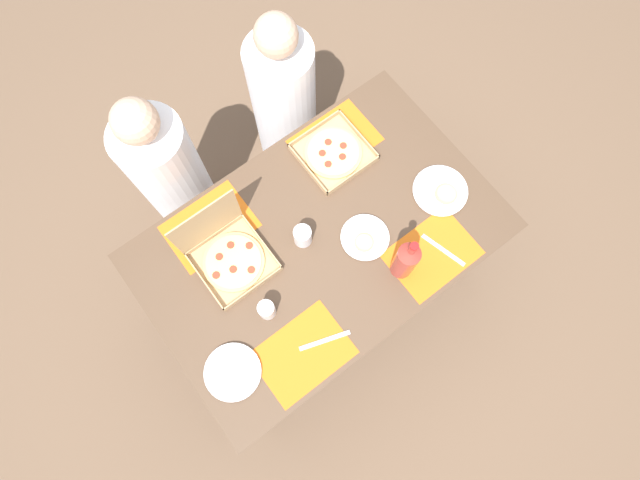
# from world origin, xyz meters

# --- Properties ---
(ground_plane) EXTENTS (6.00, 6.00, 0.00)m
(ground_plane) POSITION_xyz_m (0.00, 0.00, 0.00)
(ground_plane) COLOR brown
(dining_table) EXTENTS (1.48, 0.96, 0.74)m
(dining_table) POSITION_xyz_m (0.00, 0.00, 0.64)
(dining_table) COLOR #3F3328
(dining_table) RESTS_ON ground_plane
(placemat_near_left) EXTENTS (0.36, 0.26, 0.00)m
(placemat_near_left) POSITION_xyz_m (-0.33, -0.33, 0.74)
(placemat_near_left) COLOR orange
(placemat_near_left) RESTS_ON dining_table
(placemat_near_right) EXTENTS (0.36, 0.26, 0.00)m
(placemat_near_right) POSITION_xyz_m (0.33, -0.33, 0.74)
(placemat_near_right) COLOR orange
(placemat_near_right) RESTS_ON dining_table
(placemat_far_left) EXTENTS (0.36, 0.26, 0.00)m
(placemat_far_left) POSITION_xyz_m (-0.33, 0.33, 0.74)
(placemat_far_left) COLOR orange
(placemat_far_left) RESTS_ON dining_table
(placemat_far_right) EXTENTS (0.36, 0.26, 0.00)m
(placemat_far_right) POSITION_xyz_m (0.33, 0.33, 0.74)
(placemat_far_right) COLOR orange
(placemat_far_right) RESTS_ON dining_table
(pizza_box_corner_left) EXTENTS (0.29, 0.29, 0.04)m
(pizza_box_corner_left) POSITION_xyz_m (0.29, 0.28, 0.75)
(pizza_box_corner_left) COLOR tan
(pizza_box_corner_left) RESTS_ON dining_table
(pizza_box_center) EXTENTS (0.29, 0.29, 0.33)m
(pizza_box_center) POSITION_xyz_m (-0.34, 0.17, 0.79)
(pizza_box_center) COLOR tan
(pizza_box_center) RESTS_ON dining_table
(plate_near_right) EXTENTS (0.20, 0.20, 0.03)m
(plate_near_right) POSITION_xyz_m (0.15, -0.11, 0.75)
(plate_near_right) COLOR white
(plate_near_right) RESTS_ON dining_table
(plate_middle) EXTENTS (0.22, 0.22, 0.02)m
(plate_middle) POSITION_xyz_m (-0.59, -0.22, 0.75)
(plate_middle) COLOR white
(plate_middle) RESTS_ON dining_table
(plate_far_right) EXTENTS (0.24, 0.24, 0.03)m
(plate_far_right) POSITION_xyz_m (0.54, -0.14, 0.75)
(plate_far_right) COLOR white
(plate_far_right) RESTS_ON dining_table
(soda_bottle) EXTENTS (0.09, 0.09, 0.32)m
(soda_bottle) POSITION_xyz_m (0.19, -0.30, 0.88)
(soda_bottle) COLOR #B2382D
(soda_bottle) RESTS_ON dining_table
(cup_spare) EXTENTS (0.07, 0.07, 0.10)m
(cup_spare) POSITION_xyz_m (-0.06, 0.04, 0.79)
(cup_spare) COLOR silver
(cup_spare) RESTS_ON dining_table
(cup_clear_right) EXTENTS (0.07, 0.07, 0.09)m
(cup_clear_right) POSITION_xyz_m (-0.35, -0.11, 0.79)
(cup_clear_right) COLOR silver
(cup_clear_right) RESTS_ON dining_table
(knife_by_far_left) EXTENTS (0.20, 0.08, 0.00)m
(knife_by_far_left) POSITION_xyz_m (-0.24, -0.34, 0.75)
(knife_by_far_left) COLOR #B7B7BC
(knife_by_far_left) RESTS_ON dining_table
(knife_by_near_left) EXTENTS (0.07, 0.21, 0.00)m
(knife_by_near_left) POSITION_xyz_m (0.38, -0.34, 0.75)
(knife_by_near_left) COLOR #B7B7BC
(knife_by_near_left) RESTS_ON dining_table
(diner_left_seat) EXTENTS (0.32, 0.32, 1.13)m
(diner_left_seat) POSITION_xyz_m (-0.33, 0.74, 0.51)
(diner_left_seat) COLOR white
(diner_left_seat) RESTS_ON ground_plane
(diner_right_seat) EXTENTS (0.32, 0.32, 1.12)m
(diner_right_seat) POSITION_xyz_m (0.33, 0.74, 0.50)
(diner_right_seat) COLOR white
(diner_right_seat) RESTS_ON ground_plane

